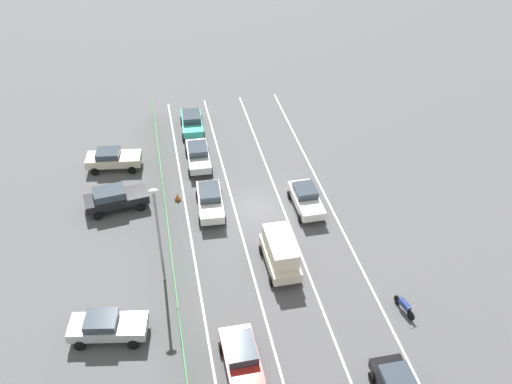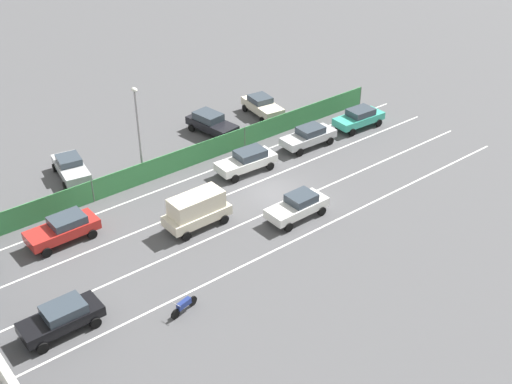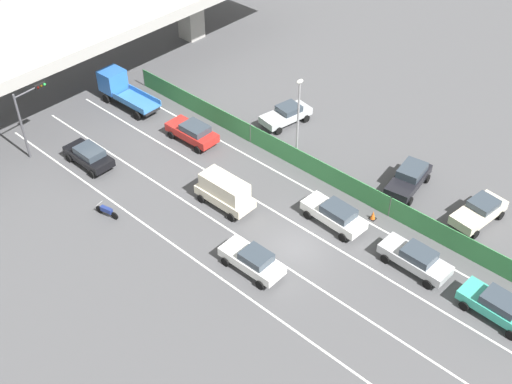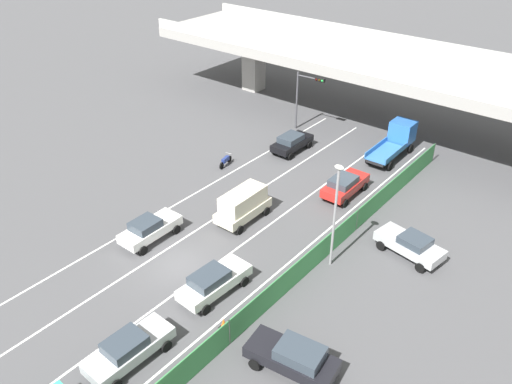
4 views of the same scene
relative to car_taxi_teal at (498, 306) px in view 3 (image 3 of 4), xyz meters
The scene contains 22 objects.
ground_plane 12.96m from the car_taxi_teal, 106.00° to the left, with size 300.00×300.00×0.00m, color #4C4C4F.
lane_line_left_edge 18.57m from the car_taxi_teal, 118.65° to the left, with size 0.14×43.69×0.01m, color silver.
lane_line_mid_left 17.16m from the car_taxi_teal, 108.17° to the left, with size 0.14×43.69×0.01m, color silver.
lane_line_mid_right 16.40m from the car_taxi_teal, 96.27° to the left, with size 0.14×43.69×0.01m, color silver.
lane_line_right_edge 16.40m from the car_taxi_teal, 83.81° to the left, with size 0.14×43.69×0.01m, color silver.
elevated_overpass 40.60m from the car_taxi_teal, 95.08° to the left, with size 51.48×11.01×7.60m.
green_fence 16.60m from the car_taxi_teal, 78.68° to the left, with size 0.10×39.79×1.68m.
car_taxi_teal is the anchor object (origin of this frame).
car_sedan_silver 5.64m from the car_taxi_teal, 88.89° to the left, with size 2.05×4.71×1.64m.
car_van_cream 19.28m from the car_taxi_teal, 100.94° to the left, with size 2.10×4.41×2.33m.
car_sedan_red 26.41m from the car_taxi_teal, 89.52° to the left, with size 2.09×4.52×1.66m.
car_sedan_white 14.89m from the car_taxi_teal, 118.03° to the left, with size 1.99×4.40×1.66m.
car_sedan_black 30.82m from the car_taxi_teal, 103.72° to the left, with size 1.98×4.31×1.60m.
car_hatchback_white 11.96m from the car_taxi_teal, 90.08° to the left, with size 2.15×4.75×1.68m.
flatbed_truck_blue 35.48m from the car_taxi_teal, 89.83° to the left, with size 2.31×6.08×2.73m.
motorcycle 26.21m from the car_taxi_teal, 112.65° to the left, with size 0.68×1.93×0.93m.
parked_sedan_cream 8.50m from the car_taxi_teal, 34.75° to the left, with size 4.56×2.49×1.65m.
parked_sedan_dark 12.44m from the car_taxi_teal, 56.57° to the left, with size 4.80×2.57×1.73m.
parked_wagon_silver 23.77m from the car_taxi_teal, 72.00° to the left, with size 4.65×2.62×1.56m.
traffic_light 35.62m from the car_taxi_teal, 104.69° to the left, with size 2.89×0.47×5.66m.
street_lamp 19.31m from the car_taxi_teal, 78.27° to the left, with size 0.60×0.36×7.15m.
traffic_cone 10.57m from the car_taxi_teal, 77.63° to the left, with size 0.47×0.47×0.68m.
Camera 3 is at (-24.46, -18.90, 30.32)m, focal length 45.49 mm.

